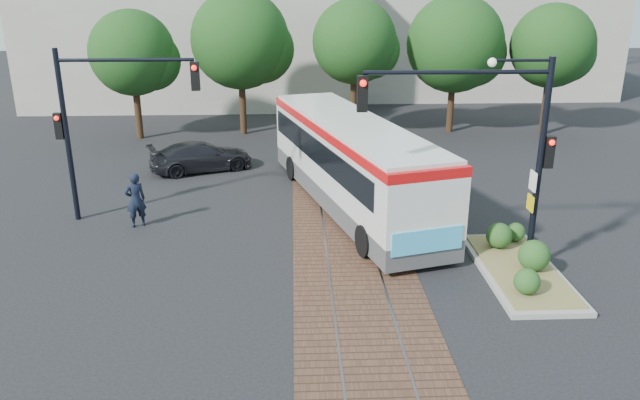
{
  "coord_description": "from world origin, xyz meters",
  "views": [
    {
      "loc": [
        -1.72,
        -17.18,
        8.15
      ],
      "look_at": [
        -0.94,
        1.16,
        1.6
      ],
      "focal_mm": 35.0,
      "sensor_mm": 36.0,
      "label": 1
    }
  ],
  "objects": [
    {
      "name": "ground",
      "position": [
        0.0,
        0.0,
        0.0
      ],
      "size": [
        120.0,
        120.0,
        0.0
      ],
      "primitive_type": "plane",
      "color": "black",
      "rests_on": "ground"
    },
    {
      "name": "trackbed",
      "position": [
        0.0,
        4.0,
        0.01
      ],
      "size": [
        3.6,
        40.0,
        0.02
      ],
      "color": "#523525",
      "rests_on": "ground"
    },
    {
      "name": "warehouses",
      "position": [
        -0.53,
        28.75,
        3.81
      ],
      "size": [
        40.0,
        13.0,
        8.0
      ],
      "color": "#ADA899",
      "rests_on": "ground"
    },
    {
      "name": "traffic_island",
      "position": [
        4.82,
        -0.9,
        0.33
      ],
      "size": [
        2.2,
        5.2,
        1.13
      ],
      "color": "gray",
      "rests_on": "ground"
    },
    {
      "name": "city_bus",
      "position": [
        0.39,
        4.98,
        1.82
      ],
      "size": [
        5.79,
        12.45,
        3.27
      ],
      "rotation": [
        0.0,
        0.0,
        0.27
      ],
      "color": "#424245",
      "rests_on": "ground"
    },
    {
      "name": "signal_pole_left",
      "position": [
        -8.37,
        4.0,
        3.86
      ],
      "size": [
        4.99,
        0.34,
        6.0
      ],
      "color": "black",
      "rests_on": "ground"
    },
    {
      "name": "tree_row",
      "position": [
        1.21,
        16.42,
        4.85
      ],
      "size": [
        26.4,
        5.6,
        7.67
      ],
      "color": "#382314",
      "rests_on": "ground"
    },
    {
      "name": "officer",
      "position": [
        -7.19,
        3.22,
        0.96
      ],
      "size": [
        0.84,
        0.75,
        1.93
      ],
      "primitive_type": "imported",
      "rotation": [
        0.0,
        0.0,
        3.65
      ],
      "color": "black",
      "rests_on": "ground"
    },
    {
      "name": "parked_car",
      "position": [
        -5.89,
        9.84,
        0.65
      ],
      "size": [
        4.87,
        3.36,
        1.31
      ],
      "primitive_type": "imported",
      "rotation": [
        0.0,
        0.0,
        1.95
      ],
      "color": "black",
      "rests_on": "ground"
    },
    {
      "name": "signal_pole_main",
      "position": [
        3.86,
        -0.81,
        4.16
      ],
      "size": [
        5.49,
        0.46,
        6.0
      ],
      "color": "black",
      "rests_on": "ground"
    }
  ]
}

